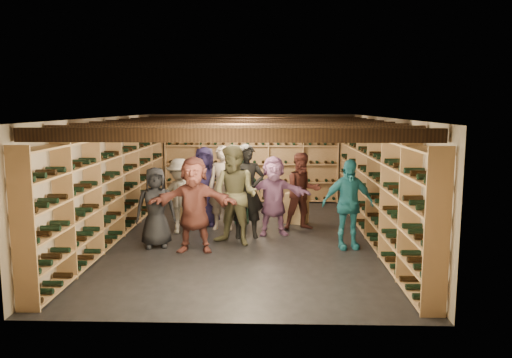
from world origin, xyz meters
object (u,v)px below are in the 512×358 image
object	(u,v)px
person_5	(194,204)
person_8	(303,191)
person_0	(156,207)
crate_stack_left	(193,208)
person_1	(247,191)
person_6	(205,186)
crate_loose	(239,210)
person_2	(235,195)
person_11	(274,196)
person_9	(180,196)
person_7	(223,188)
person_10	(241,190)
person_4	(348,204)
crate_stack_right	(296,208)

from	to	relation	value
person_5	person_8	bearing A→B (deg)	40.49
person_0	crate_stack_left	bearing A→B (deg)	66.92
person_1	person_6	world-z (taller)	person_1
crate_loose	person_2	bearing A→B (deg)	-87.79
crate_stack_left	person_11	distance (m)	2.15
person_6	person_9	distance (m)	0.86
person_6	person_7	size ratio (longest dim) A/B	0.96
person_8	person_10	xyz separation A→B (m)	(-1.34, 0.58, -0.08)
crate_loose	person_9	distance (m)	2.38
person_5	person_6	size ratio (longest dim) A/B	1.00
person_7	person_9	xyz separation A→B (m)	(-0.86, -0.33, -0.12)
person_9	person_0	bearing A→B (deg)	-103.00
person_8	person_7	bearing A→B (deg)	167.47
person_9	person_1	bearing A→B (deg)	-10.53
person_8	person_9	size ratio (longest dim) A/B	1.06
person_11	person_8	bearing A→B (deg)	29.71
crate_loose	person_0	world-z (taller)	person_0
crate_stack_left	person_8	bearing A→B (deg)	-13.35
person_0	person_4	xyz separation A→B (m)	(3.56, 0.02, 0.08)
person_5	person_10	bearing A→B (deg)	73.64
person_5	crate_stack_right	bearing A→B (deg)	50.39
crate_stack_right	person_2	distance (m)	2.28
person_2	person_6	xyz separation A→B (m)	(-0.78, 1.57, -0.08)
person_1	person_5	xyz separation A→B (m)	(-0.91, -0.98, -0.07)
crate_loose	person_9	world-z (taller)	person_9
person_2	person_10	world-z (taller)	person_2
crate_loose	person_10	world-z (taller)	person_10
person_4	person_5	size ratio (longest dim) A/B	0.96
person_2	crate_stack_left	bearing A→B (deg)	145.43
person_9	crate_stack_right	bearing A→B (deg)	23.88
person_1	person_11	world-z (taller)	person_1
person_6	person_4	bearing A→B (deg)	-27.12
person_0	person_11	bearing A→B (deg)	11.07
person_7	person_9	bearing A→B (deg)	-149.04
crate_stack_right	person_4	xyz separation A→B (m)	(0.84, -1.99, 0.49)
person_2	person_10	size ratio (longest dim) A/B	1.28
crate_stack_left	crate_loose	bearing A→B (deg)	46.02
crate_stack_left	person_6	xyz separation A→B (m)	(0.31, -0.22, 0.53)
person_8	person_11	bearing A→B (deg)	-158.14
person_6	person_1	bearing A→B (deg)	-42.75
person_4	person_8	world-z (taller)	person_4
crate_stack_right	person_5	bearing A→B (deg)	-130.75
person_11	person_2	bearing A→B (deg)	-141.14
person_6	person_5	bearing A→B (deg)	-83.69
crate_stack_right	crate_loose	world-z (taller)	crate_stack_right
person_0	person_1	bearing A→B (deg)	10.67
crate_loose	person_0	bearing A→B (deg)	-114.24
person_2	person_0	bearing A→B (deg)	-147.99
person_9	person_10	world-z (taller)	person_9
person_0	person_7	xyz separation A→B (m)	(1.13, 1.35, 0.15)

